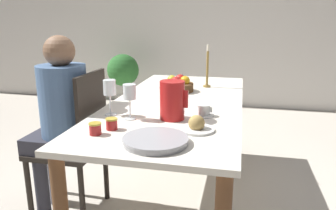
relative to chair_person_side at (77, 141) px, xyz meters
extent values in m
plane|color=beige|center=(0.61, 0.28, -0.51)|extent=(20.00, 20.00, 0.00)
cube|color=silver|center=(0.61, 3.07, 0.79)|extent=(10.00, 0.06, 2.60)
cube|color=silver|center=(0.61, 0.28, 0.22)|extent=(0.86, 1.95, 0.03)
cylinder|color=brown|center=(0.24, 1.20, -0.15)|extent=(0.07, 0.07, 0.72)
cylinder|color=brown|center=(0.98, 1.20, -0.15)|extent=(0.07, 0.07, 0.72)
cylinder|color=black|center=(-0.26, -0.18, -0.29)|extent=(0.04, 0.04, 0.44)
cylinder|color=black|center=(-0.26, 0.18, -0.29)|extent=(0.04, 0.04, 0.44)
cylinder|color=black|center=(0.11, -0.18, -0.29)|extent=(0.04, 0.04, 0.44)
cylinder|color=black|center=(0.11, 0.18, -0.29)|extent=(0.04, 0.04, 0.44)
cube|color=black|center=(-0.08, 0.00, -0.06)|extent=(0.42, 0.42, 0.03)
cube|color=black|center=(0.12, 0.00, 0.20)|extent=(0.03, 0.39, 0.50)
cylinder|color=#33333D|center=(-0.22, -0.11, -0.28)|extent=(0.09, 0.09, 0.47)
cylinder|color=#33333D|center=(-0.22, 0.05, -0.28)|extent=(0.09, 0.09, 0.47)
cube|color=#33333D|center=(-0.15, -0.03, 0.00)|extent=(0.30, 0.34, 0.11)
cylinder|color=#4C6B93|center=(-0.06, -0.03, 0.27)|extent=(0.30, 0.30, 0.46)
sphere|color=brown|center=(-0.06, -0.03, 0.59)|extent=(0.19, 0.19, 0.19)
cylinder|color=brown|center=(-0.16, 0.18, 0.39)|extent=(0.25, 0.06, 0.20)
cylinder|color=red|center=(0.66, -0.11, 0.34)|extent=(0.14, 0.14, 0.22)
cube|color=red|center=(0.74, -0.11, 0.35)|extent=(0.02, 0.02, 0.10)
cone|color=red|center=(0.60, -0.11, 0.43)|extent=(0.04, 0.04, 0.04)
cylinder|color=white|center=(0.29, -0.12, 0.24)|extent=(0.07, 0.07, 0.00)
cylinder|color=white|center=(0.29, -0.12, 0.30)|extent=(0.01, 0.01, 0.12)
cylinder|color=white|center=(0.29, -0.12, 0.40)|extent=(0.07, 0.07, 0.09)
cylinder|color=white|center=(0.43, -0.17, 0.24)|extent=(0.07, 0.07, 0.00)
cylinder|color=white|center=(0.43, -0.17, 0.29)|extent=(0.01, 0.01, 0.11)
cylinder|color=white|center=(0.43, -0.17, 0.39)|extent=(0.07, 0.07, 0.08)
cylinder|color=orange|center=(0.43, -0.17, 0.37)|extent=(0.06, 0.06, 0.05)
cylinder|color=white|center=(0.82, -0.02, 0.24)|extent=(0.13, 0.13, 0.01)
cylinder|color=white|center=(0.82, -0.02, 0.27)|extent=(0.07, 0.07, 0.06)
cube|color=white|center=(0.87, -0.02, 0.27)|extent=(0.01, 0.01, 0.03)
cylinder|color=#9E9EA3|center=(0.66, -0.49, 0.24)|extent=(0.29, 0.29, 0.02)
cylinder|color=#9E9EA3|center=(0.66, -0.49, 0.26)|extent=(0.30, 0.30, 0.01)
cylinder|color=white|center=(0.82, -0.28, 0.24)|extent=(0.18, 0.18, 0.01)
sphere|color=tan|center=(0.82, -0.28, 0.27)|extent=(0.08, 0.08, 0.08)
cylinder|color=#A81E1E|center=(0.40, -0.35, 0.26)|extent=(0.06, 0.06, 0.06)
cylinder|color=gold|center=(0.40, -0.35, 0.29)|extent=(0.06, 0.06, 0.01)
cylinder|color=#A81E1E|center=(0.35, -0.44, 0.26)|extent=(0.06, 0.06, 0.06)
cylinder|color=gold|center=(0.35, -0.44, 0.29)|extent=(0.06, 0.06, 0.01)
cylinder|color=brown|center=(0.56, 0.59, 0.27)|extent=(0.23, 0.23, 0.06)
sphere|color=gold|center=(0.61, 0.58, 0.32)|extent=(0.07, 0.07, 0.07)
sphere|color=red|center=(0.56, 0.64, 0.32)|extent=(0.07, 0.07, 0.07)
sphere|color=gold|center=(0.51, 0.59, 0.32)|extent=(0.07, 0.07, 0.07)
sphere|color=red|center=(0.55, 0.54, 0.32)|extent=(0.07, 0.07, 0.07)
cylinder|color=olive|center=(0.76, 0.80, 0.24)|extent=(0.06, 0.06, 0.01)
cylinder|color=olive|center=(0.76, 0.80, 0.39)|extent=(0.02, 0.02, 0.28)
cylinder|color=beige|center=(0.76, 0.80, 0.55)|extent=(0.02, 0.02, 0.05)
cylinder|color=#4C4742|center=(-0.61, 2.53, -0.41)|extent=(0.22, 0.22, 0.20)
cylinder|color=brown|center=(-0.61, 2.53, -0.22)|extent=(0.04, 0.04, 0.18)
sphere|color=#2D6B2D|center=(-0.61, 2.53, 0.06)|extent=(0.45, 0.45, 0.45)
camera|label=1|loc=(1.02, -1.83, 0.79)|focal=35.00mm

